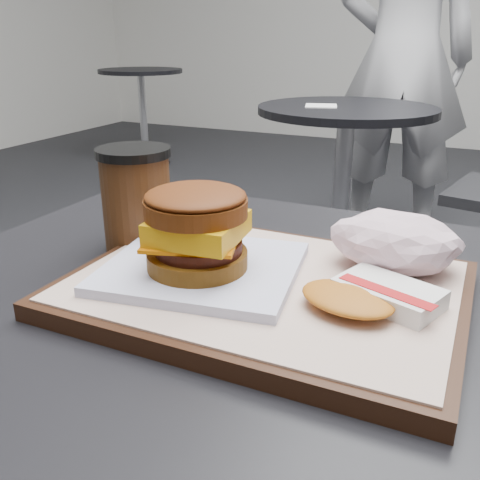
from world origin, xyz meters
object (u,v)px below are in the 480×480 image
customer_table (275,438)px  serving_tray (264,289)px  crumpled_wrapper (395,242)px  coffee_cup (136,199)px  neighbor_table (344,157)px  breakfast_sandwich (199,239)px  patron (403,57)px  hash_brown (370,296)px

customer_table → serving_tray: 0.20m
crumpled_wrapper → coffee_cup: bearing=-174.5°
customer_table → neighbor_table: 1.69m
breakfast_sandwich → neighbor_table: bearing=99.3°
breakfast_sandwich → patron: patron is taller
neighbor_table → hash_brown: bearing=-75.1°
customer_table → patron: size_ratio=0.44×
serving_tray → breakfast_sandwich: 0.08m
breakfast_sandwich → crumpled_wrapper: 0.20m
serving_tray → crumpled_wrapper: crumpled_wrapper is taller
hash_brown → coffee_cup: coffee_cup is taller
crumpled_wrapper → coffee_cup: 0.30m
hash_brown → neighbor_table: 1.75m
serving_tray → crumpled_wrapper: (0.11, 0.08, 0.04)m
hash_brown → serving_tray: bearing=173.8°
coffee_cup → patron: size_ratio=0.07×
coffee_cup → patron: bearing=91.5°
coffee_cup → breakfast_sandwich: bearing=-30.4°
hash_brown → coffee_cup: 0.30m
customer_table → patron: bearing=96.4°
crumpled_wrapper → patron: bearing=99.1°
customer_table → crumpled_wrapper: crumpled_wrapper is taller
breakfast_sandwich → crumpled_wrapper: bearing=30.5°
coffee_cup → neighbor_table: (-0.15, 1.61, -0.28)m
breakfast_sandwich → neighbor_table: size_ratio=0.29×
serving_tray → coffee_cup: size_ratio=3.04×
crumpled_wrapper → coffee_cup: coffee_cup is taller
patron → coffee_cup: bearing=79.1°
customer_table → serving_tray: bearing=-127.2°
hash_brown → coffee_cup: size_ratio=1.05×
customer_table → crumpled_wrapper: bearing=35.1°
coffee_cup → crumpled_wrapper: bearing=5.5°
breakfast_sandwich → coffee_cup: (-0.12, 0.07, 0.00)m
neighbor_table → breakfast_sandwich: bearing=-80.7°
serving_tray → patron: patron is taller
serving_tray → patron: size_ratio=0.21×
crumpled_wrapper → coffee_cup: (-0.30, -0.03, 0.01)m
neighbor_table → crumpled_wrapper: bearing=-74.2°
customer_table → coffee_cup: 0.32m
crumpled_wrapper → patron: size_ratio=0.07×
serving_tray → neighbor_table: size_ratio=0.51×
customer_table → coffee_cup: coffee_cup is taller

